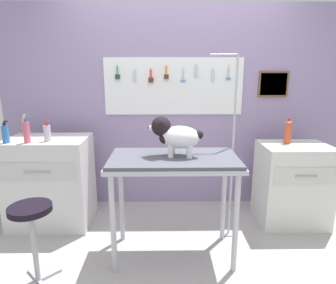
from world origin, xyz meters
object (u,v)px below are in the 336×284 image
at_px(grooming_table, 174,168).
at_px(grooming_arm, 232,156).
at_px(dog, 175,135).
at_px(cabinet_right, 292,184).
at_px(spray_bottle_tall, 26,132).
at_px(soda_bottle, 288,132).
at_px(counter_left, 51,181).
at_px(stool, 32,222).

relative_size(grooming_table, grooming_arm, 0.62).
xyz_separation_m(grooming_arm, dog, (-0.54, -0.29, 0.26)).
bearing_deg(grooming_arm, cabinet_right, 19.11).
relative_size(grooming_arm, dog, 3.83).
distance_m(spray_bottle_tall, soda_bottle, 2.57).
height_order(dog, counter_left, dog).
xyz_separation_m(grooming_arm, soda_bottle, (0.65, 0.32, 0.16)).
bearing_deg(spray_bottle_tall, soda_bottle, 5.49).
relative_size(grooming_arm, stool, 2.71).
distance_m(counter_left, stool, 0.96).
xyz_separation_m(dog, counter_left, (-1.26, 0.56, -0.61)).
relative_size(stool, spray_bottle_tall, 2.61).
bearing_deg(cabinet_right, grooming_table, -155.96).
height_order(counter_left, spray_bottle_tall, spray_bottle_tall).
bearing_deg(grooming_arm, dog, -151.82).
relative_size(grooming_table, soda_bottle, 4.12).
relative_size(grooming_table, stool, 1.70).
xyz_separation_m(grooming_arm, stool, (-1.60, -0.67, -0.30)).
bearing_deg(dog, grooming_table, -104.11).
relative_size(counter_left, cabinet_right, 1.09).
relative_size(grooming_arm, cabinet_right, 2.04).
xyz_separation_m(counter_left, stool, (0.21, -0.93, 0.05)).
xyz_separation_m(grooming_arm, cabinet_right, (0.71, 0.25, -0.38)).
bearing_deg(soda_bottle, stool, -156.26).
relative_size(cabinet_right, spray_bottle_tall, 3.47).
bearing_deg(grooming_arm, stool, -157.31).
bearing_deg(dog, grooming_arm, 28.18).
xyz_separation_m(grooming_table, soda_bottle, (1.20, 0.64, 0.17)).
bearing_deg(dog, stool, -160.33).
height_order(grooming_arm, dog, grooming_arm).
relative_size(dog, counter_left, 0.49).
bearing_deg(stool, grooming_arm, 22.69).
distance_m(grooming_arm, stool, 1.76).
bearing_deg(grooming_table, grooming_arm, 29.88).
xyz_separation_m(spray_bottle_tall, soda_bottle, (2.56, 0.25, -0.06)).
height_order(grooming_table, spray_bottle_tall, spray_bottle_tall).
bearing_deg(dog, counter_left, 156.18).
relative_size(dog, spray_bottle_tall, 1.85).
bearing_deg(counter_left, grooming_table, -24.85).
distance_m(grooming_table, grooming_arm, 0.63).
relative_size(counter_left, soda_bottle, 3.53).
height_order(cabinet_right, soda_bottle, soda_bottle).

